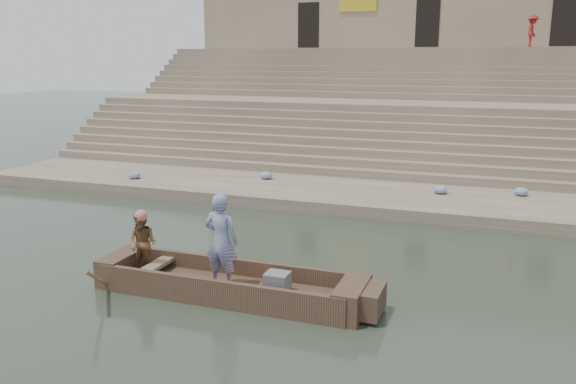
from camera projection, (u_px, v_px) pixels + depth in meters
The scene contains 13 objects.
ground at pixel (364, 304), 11.47m from camera, with size 120.00×120.00×0.00m, color #2C3729.
lower_landing at pixel (419, 202), 18.75m from camera, with size 32.00×4.00×0.40m, color gray.
mid_landing at pixel (444, 136), 25.35m from camera, with size 32.00×3.00×2.80m, color gray.
upper_landing at pixel (458, 98), 31.48m from camera, with size 32.00×3.00×5.20m, color gray.
ghat_steps at pixel (448, 123), 26.80m from camera, with size 32.00×11.00×5.20m.
building_wall at pixel (466, 42), 34.47m from camera, with size 32.00×5.07×11.20m.
main_rowboat at pixel (229, 290), 11.87m from camera, with size 5.00×1.30×0.22m, color brown.
rowboat_trim at pixel (238, 283), 11.75m from camera, with size 6.04×2.63×2.00m.
standing_man at pixel (221, 240), 11.61m from camera, with size 0.70×0.46×1.92m, color navy.
rowing_man at pixel (143, 243), 12.35m from camera, with size 0.65×0.50×1.33m, color #236B2A.
television at pixel (277, 282), 11.45m from camera, with size 0.46×0.42×0.40m.
pedestrian at pixel (532, 31), 28.77m from camera, with size 1.00×0.58×1.55m, color maroon.
cloth_bundles at pixel (332, 182), 20.06m from camera, with size 13.65×2.38×0.26m.
Camera 1 is at (2.25, -10.54, 4.73)m, focal length 36.45 mm.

